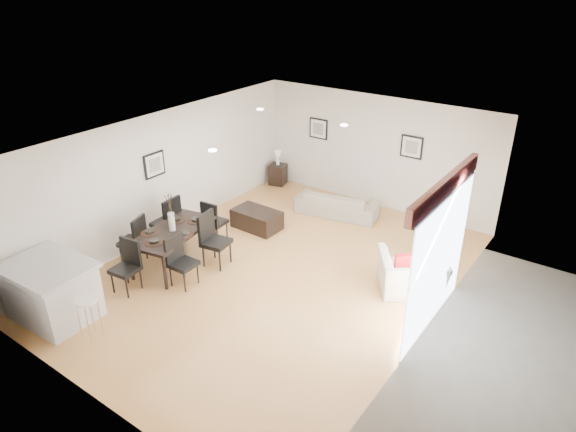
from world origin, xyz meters
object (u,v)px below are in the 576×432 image
Objects in this scene: dining_chair_wfar at (169,219)px; dining_chair_foot at (213,219)px; sofa at (338,204)px; dining_chair_enear at (179,258)px; armchair at (411,274)px; dining_chair_wnear at (135,237)px; dining_chair_efar at (212,236)px; side_table at (278,174)px; kitchen_island at (52,291)px; coffee_table at (257,219)px; dining_table at (173,233)px; bar_stool at (87,305)px; dining_chair_head at (128,262)px.

dining_chair_wfar is 1.18× the size of dining_chair_foot.
sofa is 4.34m from dining_chair_enear.
armchair is 1.13× the size of dining_chair_wnear.
dining_chair_wnear is 1.65m from dining_chair_foot.
dining_chair_wnear is 0.87m from dining_chair_wfar.
dining_chair_efar is at bearing -1.67° from dining_chair_enear.
armchair is 5.01m from dining_chair_wfar.
side_table is 6.90m from kitchen_island.
armchair reaches higher than coffee_table.
dining_chair_efar is (0.62, 0.43, -0.06)m from dining_table.
dining_chair_wfar is (-0.62, 0.45, -0.05)m from dining_table.
armchair is at bearing 49.38° from bar_stool.
dining_chair_foot is (-4.19, -0.69, 0.16)m from armchair.
dining_chair_enear reaches higher than dining_chair_foot.
armchair is 0.59× the size of dining_table.
kitchen_island is at bearing 151.73° from dining_chair_efar.
dining_chair_wfar reaches higher than armchair.
dining_chair_efar is at bearing 67.71° from kitchen_island.
kitchen_island is 1.99× the size of bar_stool.
side_table reaches higher than coffee_table.
bar_stool is at bearing 12.35° from dining_chair_wnear.
armchair is 2.06× the size of side_table.
armchair is 1.07× the size of coffee_table.
dining_chair_wfar is at bearing 113.67° from bar_stool.
dining_chair_foot is 3.54m from bar_stool.
sofa is 1.76× the size of dining_chair_efar.
sofa is 1.94× the size of dining_chair_enear.
dining_chair_enear is at bearing -74.00° from side_table.
sofa is 2.00m from coffee_table.
dining_chair_wnear is at bearing -88.07° from side_table.
dining_chair_enear is at bearing 171.62° from dining_chair_efar.
side_table is (-0.80, 3.40, -0.25)m from dining_chair_foot.
dining_chair_foot is at bearing 83.16° from dining_chair_head.
dining_chair_wnear is at bearing 52.10° from sofa.
dining_chair_foot is at bearing -107.98° from coffee_table.
dining_table is at bearing 103.15° from dining_chair_wnear.
coffee_table is at bearing -39.95° from armchair.
kitchen_island is at bearing -98.22° from coffee_table.
dining_chair_wnear reaches higher than dining_chair_enear.
kitchen_island is (0.25, -2.83, -0.11)m from dining_chair_wfar.
side_table is at bearing -28.52° from sofa.
dining_chair_head is at bearing 148.81° from dining_chair_efar.
kitchen_island is (-0.99, -2.81, -0.10)m from dining_chair_efar.
coffee_table is (0.36, 1.03, -0.31)m from dining_chair_foot.
dining_chair_wnear is at bearing 115.21° from dining_chair_efar.
kitchen_island is at bearing 0.86° from dining_chair_wfar.
dining_chair_head is 5.67m from side_table.
sofa is 3.08m from dining_chair_foot.
dining_chair_enear is 1.32× the size of bar_stool.
dining_chair_wnear is 0.95× the size of coffee_table.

